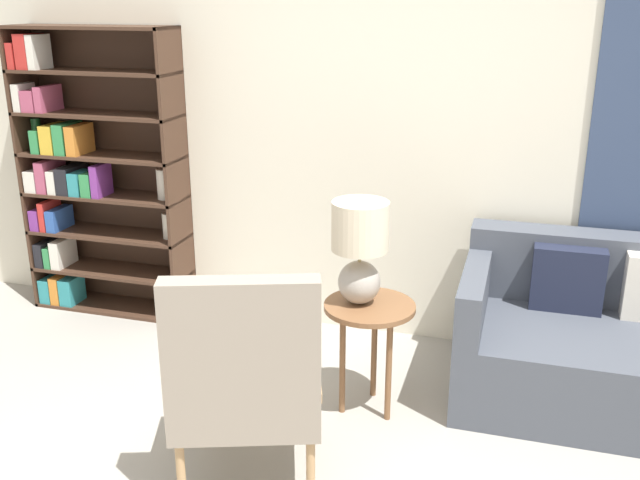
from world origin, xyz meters
TOP-DOWN VIEW (x-y plane):
  - wall_back at (0.03, 2.03)m, footprint 6.40×0.08m
  - bookshelf at (-1.79, 1.85)m, footprint 1.05×0.30m
  - armchair at (-0.12, 0.35)m, footprint 0.75×0.75m
  - side_table at (0.21, 1.12)m, footprint 0.44×0.44m
  - table_lamp at (0.15, 1.13)m, footprint 0.27×0.27m

SIDE VIEW (x-z plane):
  - side_table at x=0.21m, z-range 0.21..0.77m
  - armchair at x=-0.12m, z-range 0.05..1.05m
  - table_lamp at x=0.15m, z-range 0.61..1.11m
  - bookshelf at x=-1.79m, z-range -0.02..1.78m
  - wall_back at x=0.03m, z-range 0.00..2.70m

